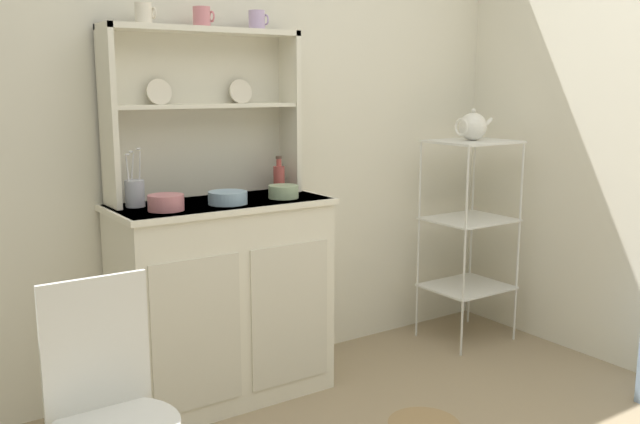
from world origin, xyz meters
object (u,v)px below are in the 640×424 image
at_px(porcelain_teapot, 473,126).
at_px(utensil_jar, 135,192).
at_px(bakers_rack, 469,215).
at_px(jam_bottle, 279,178).
at_px(cup_cream_0, 144,13).
at_px(hutch_cabinet, 223,298).
at_px(wire_chair, 107,398).
at_px(bowl_mixing_large, 166,203).
at_px(hutch_shelf_unit, 201,101).

bearing_deg(porcelain_teapot, utensil_jar, 174.45).
height_order(bakers_rack, jam_bottle, bakers_rack).
bearing_deg(cup_cream_0, porcelain_teapot, -7.32).
bearing_deg(cup_cream_0, jam_bottle, -3.42).
bearing_deg(hutch_cabinet, wire_chair, -132.75).
bearing_deg(hutch_cabinet, bakers_rack, -3.76).
height_order(bakers_rack, bowl_mixing_large, bakers_rack).
relative_size(cup_cream_0, bowl_mixing_large, 0.59).
xyz_separation_m(wire_chair, jam_bottle, (1.11, 0.91, 0.44)).
bearing_deg(utensil_jar, bowl_mixing_large, -64.35).
bearing_deg(bakers_rack, porcelain_teapot, -180.00).
height_order(hutch_cabinet, utensil_jar, utensil_jar).
height_order(hutch_shelf_unit, utensil_jar, hutch_shelf_unit).
distance_m(bakers_rack, wire_chair, 2.31).
bearing_deg(hutch_shelf_unit, hutch_cabinet, -90.00).
bearing_deg(bowl_mixing_large, bakers_rack, -0.68).
bearing_deg(porcelain_teapot, jam_bottle, 170.52).
bearing_deg(wire_chair, hutch_shelf_unit, 84.63).
xyz_separation_m(hutch_cabinet, bowl_mixing_large, (-0.27, -0.07, 0.46)).
bearing_deg(hutch_shelf_unit, porcelain_teapot, -10.23).
xyz_separation_m(cup_cream_0, utensil_jar, (-0.09, -0.04, -0.72)).
height_order(hutch_cabinet, cup_cream_0, cup_cream_0).
distance_m(hutch_shelf_unit, utensil_jar, 0.51).
bearing_deg(hutch_cabinet, jam_bottle, 14.01).
height_order(wire_chair, porcelain_teapot, porcelain_teapot).
distance_m(hutch_cabinet, bowl_mixing_large, 0.54).
bearing_deg(porcelain_teapot, bakers_rack, 0.00).
distance_m(hutch_cabinet, hutch_shelf_unit, 0.87).
bearing_deg(bowl_mixing_large, porcelain_teapot, -0.68).
bearing_deg(hutch_shelf_unit, cup_cream_0, -170.97).
relative_size(utensil_jar, porcelain_teapot, 1.03).
bearing_deg(jam_bottle, hutch_shelf_unit, 167.47).
relative_size(bakers_rack, wire_chair, 1.29).
xyz_separation_m(bakers_rack, wire_chair, (-2.19, -0.73, -0.17)).
xyz_separation_m(hutch_shelf_unit, porcelain_teapot, (1.42, -0.26, -0.15)).
xyz_separation_m(bakers_rack, utensil_jar, (-1.77, 0.17, 0.26)).
bearing_deg(utensil_jar, porcelain_teapot, -5.55).
bearing_deg(bowl_mixing_large, utensil_jar, 115.65).
relative_size(wire_chair, utensil_jar, 3.51).
bearing_deg(cup_cream_0, hutch_cabinet, -25.44).
bearing_deg(wire_chair, bakers_rack, 50.80).
distance_m(jam_bottle, porcelain_teapot, 1.11).
distance_m(bowl_mixing_large, utensil_jar, 0.17).
relative_size(hutch_cabinet, utensil_jar, 3.88).
distance_m(hutch_cabinet, bakers_rack, 1.45).
height_order(bowl_mixing_large, porcelain_teapot, porcelain_teapot).
height_order(hutch_shelf_unit, jam_bottle, hutch_shelf_unit).
xyz_separation_m(bowl_mixing_large, utensil_jar, (-0.07, 0.15, 0.03)).
xyz_separation_m(hutch_shelf_unit, jam_bottle, (0.35, -0.08, -0.36)).
bearing_deg(hutch_shelf_unit, utensil_jar, -166.20).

